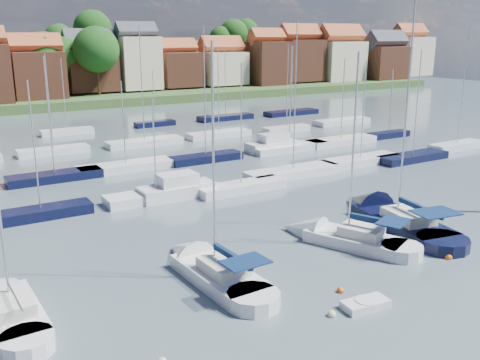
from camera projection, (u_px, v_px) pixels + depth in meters
ground at (150, 151)px, 67.79m from camera, size 260.00×260.00×0.00m
sailboat_left at (208, 269)px, 32.93m from camera, size 3.47×11.34×15.26m
sailboat_centre at (339, 238)px, 38.00m from camera, size 6.88×10.80×14.43m
sailboat_navy at (387, 216)px, 42.50m from camera, size 5.89×14.13×18.89m
sailboat_far at (9, 308)px, 28.25m from camera, size 2.96×9.93×13.12m
tender at (365, 304)px, 28.92m from camera, size 2.72×1.49×0.56m
buoy_b at (332, 316)px, 28.12m from camera, size 0.46×0.46×0.46m
buoy_c at (341, 292)px, 30.74m from camera, size 0.44×0.44×0.44m
buoy_d at (448, 259)px, 35.30m from camera, size 0.48×0.48×0.48m
buoy_e at (348, 223)px, 42.08m from camera, size 0.50×0.50×0.50m
marina_field at (180, 153)px, 64.62m from camera, size 79.62×41.41×15.93m
far_shore_town at (28, 72)px, 144.25m from camera, size 212.46×90.00×22.27m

